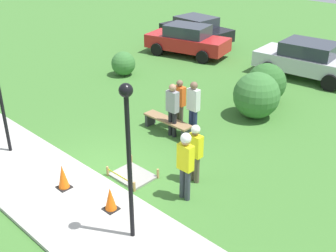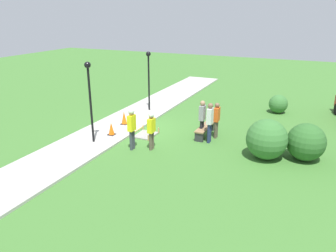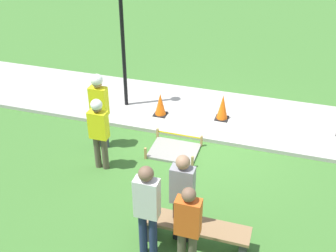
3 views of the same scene
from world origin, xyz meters
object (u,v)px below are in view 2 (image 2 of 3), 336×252
Objects in this scene: park_bench at (205,129)px; lamppost_far at (149,72)px; lamppost_near at (90,90)px; traffic_cone_near_patch at (124,118)px; bystander_in_gray_shirt at (210,120)px; traffic_cone_far_patch at (111,129)px; worker_supervisor at (151,128)px; worker_assistant at (132,125)px; bystander_in_orange_shirt at (217,118)px; bystander_in_white_shirt at (202,117)px.

lamppost_far is at bearing -120.09° from park_bench.
traffic_cone_near_patch is at bearing -179.75° from lamppost_near.
bystander_in_gray_shirt is 5.94m from lamppost_far.
worker_supervisor is at bearing 77.09° from traffic_cone_far_patch.
park_bench is 3.82m from worker_assistant.
traffic_cone_near_patch is 3.49m from lamppost_far.
bystander_in_orange_shirt is (-2.53, 2.16, -0.03)m from worker_supervisor.
lamppost_near reaches higher than worker_supervisor.
worker_supervisor is at bearing -32.13° from park_bench.
traffic_cone_near_patch is at bearing -170.40° from traffic_cone_far_patch.
worker_assistant reaches higher than park_bench.
bystander_in_orange_shirt is 0.72m from bystander_in_gray_shirt.
bystander_in_orange_shirt reaches higher than traffic_cone_near_patch.
lamppost_far is (-5.06, -2.75, 1.40)m from worker_supervisor.
lamppost_near is (2.69, 0.01, 2.06)m from traffic_cone_near_patch.
traffic_cone_near_patch is 0.37× the size of worker_assistant.
worker_assistant reaches higher than worker_supervisor.
traffic_cone_far_patch is 4.39m from bystander_in_white_shirt.
park_bench is at bearing 147.87° from worker_supervisor.
traffic_cone_near_patch is 0.37× the size of bystander_in_gray_shirt.
traffic_cone_far_patch is at bearing -102.91° from worker_supervisor.
traffic_cone_far_patch is at bearing -118.21° from worker_assistant.
bystander_in_gray_shirt reaches higher than bystander_in_white_shirt.
lamppost_far is at bearing -179.80° from traffic_cone_near_patch.
traffic_cone_near_patch is at bearing -94.22° from bystander_in_gray_shirt.
bystander_in_white_shirt is (-0.09, 4.27, 0.60)m from traffic_cone_near_patch.
lamppost_far is at bearing -117.32° from bystander_in_orange_shirt.
bystander_in_white_shirt is (0.26, -0.63, 0.07)m from bystander_in_orange_shirt.
bystander_in_white_shirt reaches higher than worker_supervisor.
worker_supervisor is 5.93m from lamppost_far.
park_bench is at bearing 115.99° from traffic_cone_far_patch.
worker_assistant reaches higher than traffic_cone_far_patch.
lamppost_near is 5.58m from lamppost_far.
bystander_in_gray_shirt is 0.68m from bystander_in_white_shirt.
worker_assistant is 1.10× the size of bystander_in_orange_shirt.
bystander_in_white_shirt is at bearing -130.72° from bystander_in_gray_shirt.
lamppost_near reaches higher than worker_assistant.
worker_assistant is at bearing 95.08° from lamppost_near.
worker_supervisor is at bearing 28.47° from lamppost_far.
worker_assistant is 2.38m from lamppost_near.
traffic_cone_near_patch is 4.94m from bystander_in_orange_shirt.
park_bench is 0.84m from bystander_in_orange_shirt.
bystander_in_white_shirt is at bearing 91.21° from traffic_cone_near_patch.
park_bench is 1.12m from bystander_in_gray_shirt.
worker_assistant is 5.89m from lamppost_far.
bystander_in_gray_shirt is (-2.16, 2.82, -0.07)m from worker_assistant.
park_bench is at bearing 140.63° from worker_assistant.
worker_assistant is at bearing -41.49° from bystander_in_white_shirt.
lamppost_near is (1.08, -0.26, 2.10)m from traffic_cone_far_patch.
park_bench is 5.43m from lamppost_far.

